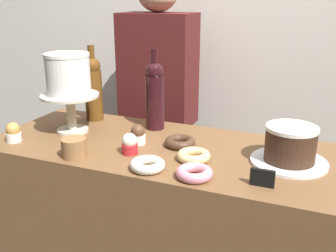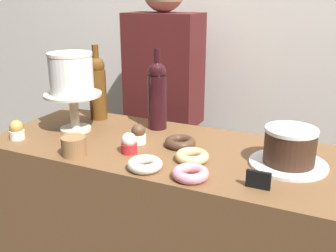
{
  "view_description": "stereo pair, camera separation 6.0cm",
  "coord_description": "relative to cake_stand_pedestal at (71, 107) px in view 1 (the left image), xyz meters",
  "views": [
    {
      "loc": [
        0.5,
        -1.21,
        1.48
      ],
      "look_at": [
        0.0,
        0.0,
        1.04
      ],
      "focal_mm": 41.53,
      "sensor_mm": 36.0,
      "label": 1
    },
    {
      "loc": [
        0.55,
        -1.19,
        1.48
      ],
      "look_at": [
        0.0,
        0.0,
        1.04
      ],
      "focal_mm": 41.53,
      "sensor_mm": 36.0,
      "label": 2
    }
  ],
  "objects": [
    {
      "name": "donut_glazed",
      "position": [
        0.54,
        -0.09,
        -0.09
      ],
      "size": [
        0.11,
        0.11,
        0.03
      ],
      "color": "#E0C17F",
      "rests_on": "display_counter"
    },
    {
      "name": "cookie_stack",
      "position": [
        0.16,
        -0.21,
        -0.07
      ],
      "size": [
        0.08,
        0.08,
        0.07
      ],
      "color": "olive",
      "rests_on": "display_counter"
    },
    {
      "name": "back_wall",
      "position": [
        0.42,
        0.84,
        0.24
      ],
      "size": [
        6.0,
        0.05,
        2.6
      ],
      "color": "silver",
      "rests_on": "ground_plane"
    },
    {
      "name": "wine_bottle_amber",
      "position": [
        -0.01,
        0.17,
        0.04
      ],
      "size": [
        0.08,
        0.08,
        0.33
      ],
      "color": "#5B3814",
      "rests_on": "display_counter"
    },
    {
      "name": "barista_figure",
      "position": [
        0.14,
        0.54,
        -0.22
      ],
      "size": [
        0.36,
        0.22,
        1.6
      ],
      "color": "black",
      "rests_on": "ground_plane"
    },
    {
      "name": "cake_stand_pedestal",
      "position": [
        0.0,
        0.0,
        0.0
      ],
      "size": [
        0.23,
        0.23,
        0.16
      ],
      "color": "beige",
      "rests_on": "display_counter"
    },
    {
      "name": "cupcake_vanilla",
      "position": [
        0.32,
        -0.11,
        -0.07
      ],
      "size": [
        0.06,
        0.06,
        0.07
      ],
      "color": "red",
      "rests_on": "display_counter"
    },
    {
      "name": "silver_serving_platter",
      "position": [
        0.84,
        0.01,
        -0.1
      ],
      "size": [
        0.25,
        0.25,
        0.01
      ],
      "color": "white",
      "rests_on": "display_counter"
    },
    {
      "name": "cupcake_chocolate",
      "position": [
        0.3,
        -0.02,
        -0.07
      ],
      "size": [
        0.06,
        0.06,
        0.07
      ],
      "color": "white",
      "rests_on": "display_counter"
    },
    {
      "name": "cupcake_caramel",
      "position": [
        -0.14,
        -0.17,
        -0.07
      ],
      "size": [
        0.06,
        0.06,
        0.07
      ],
      "color": "white",
      "rests_on": "display_counter"
    },
    {
      "name": "price_sign_chalkboard",
      "position": [
        0.78,
        -0.19,
        -0.08
      ],
      "size": [
        0.07,
        0.01,
        0.05
      ],
      "color": "black",
      "rests_on": "display_counter"
    },
    {
      "name": "donut_chocolate",
      "position": [
        0.46,
        0.02,
        -0.09
      ],
      "size": [
        0.11,
        0.11,
        0.03
      ],
      "color": "#472D1E",
      "rests_on": "display_counter"
    },
    {
      "name": "wine_bottle_dark_red",
      "position": [
        0.29,
        0.17,
        0.04
      ],
      "size": [
        0.08,
        0.08,
        0.33
      ],
      "color": "black",
      "rests_on": "display_counter"
    },
    {
      "name": "white_layer_cake",
      "position": [
        -0.0,
        0.0,
        0.13
      ],
      "size": [
        0.17,
        0.17,
        0.16
      ],
      "color": "white",
      "rests_on": "cake_stand_pedestal"
    },
    {
      "name": "chocolate_round_cake",
      "position": [
        0.84,
        0.01,
        -0.04
      ],
      "size": [
        0.17,
        0.17,
        0.12
      ],
      "color": "#3D2619",
      "rests_on": "silver_serving_platter"
    },
    {
      "name": "donut_pink",
      "position": [
        0.59,
        -0.21,
        -0.09
      ],
      "size": [
        0.11,
        0.11,
        0.03
      ],
      "color": "pink",
      "rests_on": "display_counter"
    },
    {
      "name": "donut_sugar",
      "position": [
        0.43,
        -0.21,
        -0.09
      ],
      "size": [
        0.11,
        0.11,
        0.03
      ],
      "color": "silver",
      "rests_on": "display_counter"
    }
  ]
}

